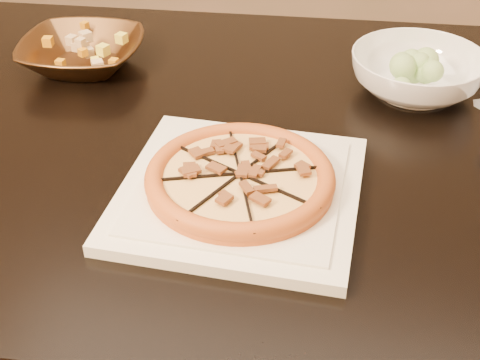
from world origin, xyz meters
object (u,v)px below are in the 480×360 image
at_px(plate, 240,191).
at_px(salad_bowl, 417,74).
at_px(bronze_bowl, 82,53).
at_px(dining_table, 188,173).
at_px(pizza, 240,178).

height_order(plate, salad_bowl, salad_bowl).
distance_m(bronze_bowl, salad_bowl, 0.61).
relative_size(dining_table, bronze_bowl, 7.10).
xyz_separation_m(dining_table, bronze_bowl, (-0.25, 0.17, 0.12)).
xyz_separation_m(pizza, bronze_bowl, (-0.38, 0.33, -0.01)).
bearing_deg(plate, dining_table, 128.27).
distance_m(plate, salad_bowl, 0.44).
xyz_separation_m(dining_table, salad_bowl, (0.36, 0.20, 0.13)).
relative_size(plate, bronze_bowl, 1.45).
height_order(plate, bronze_bowl, bronze_bowl).
relative_size(dining_table, salad_bowl, 6.91).
height_order(dining_table, bronze_bowl, bronze_bowl).
relative_size(bronze_bowl, salad_bowl, 0.97).
distance_m(dining_table, salad_bowl, 0.43).
height_order(bronze_bowl, salad_bowl, salad_bowl).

